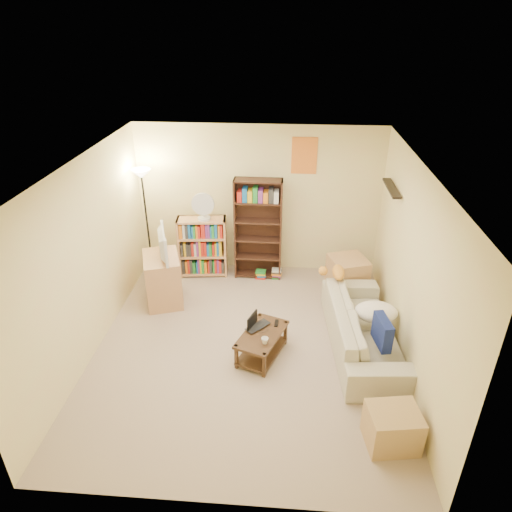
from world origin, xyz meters
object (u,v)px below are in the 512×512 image
Objects in this scene: tabby_cat at (336,272)px; floor_lamp at (143,192)px; mug at (265,341)px; short_bookshelf at (203,247)px; desk_fan at (203,207)px; end_cabinet at (392,428)px; side_table at (347,276)px; laptop at (260,328)px; tall_bookshelf at (258,227)px; coffee_table at (262,342)px; tv_stand at (163,279)px; television at (159,244)px; sofa at (363,328)px.

floor_lamp reaches higher than tabby_cat.
short_bookshelf reaches higher than mug.
desk_fan is at bearing -45.43° from short_bookshelf.
end_cabinet is at bearing -38.05° from mug.
tabby_cat reaches higher than side_table.
tall_bookshelf reaches higher than laptop.
coffee_table is at bearing -61.97° from desk_fan.
floor_lamp is at bearing 99.16° from tv_stand.
end_cabinet is (2.51, -3.31, -1.05)m from desk_fan.
mug is at bearing -122.93° from laptop.
tall_bookshelf is at bearing 96.26° from mug.
end_cabinet is at bearing -147.55° from television.
coffee_table is at bearing -144.99° from television.
mug is at bearing -82.88° from tall_bookshelf.
mug is 0.09× the size of short_bookshelf.
short_bookshelf is at bearing 169.74° from side_table.
tabby_cat is at bearing 18.61° from sofa.
tabby_cat reaches higher than end_cabinet.
floor_lamp is at bearing 155.80° from coffee_table.
tabby_cat is 0.74m from side_table.
short_bookshelf reaches higher than tabby_cat.
tabby_cat is 0.28× the size of tall_bookshelf.
tabby_cat is 2.44m from end_cabinet.
end_cabinet reaches higher than laptop.
television is at bearing -123.38° from short_bookshelf.
sofa is at bearing -35.86° from desk_fan.
laptop is 1.93m from tv_stand.
sofa is at bearing 20.82° from mug.
side_table reaches higher than end_cabinet.
mug is at bearing -68.28° from short_bookshelf.
television reaches higher than laptop.
laptop is 2.02m from side_table.
television is at bearing 163.80° from coffee_table.
coffee_table is 1.97× the size of desk_fan.
sofa is 5.27× the size of laptop.
television is at bearing -121.79° from desk_fan.
end_cabinet is (1.38, -1.08, -0.18)m from mug.
tv_stand is 1.01m from short_bookshelf.
laptop is 0.24× the size of tall_bookshelf.
side_table reaches higher than laptop.
floor_lamp reaches higher than side_table.
laptop is at bearing 93.83° from sofa.
tv_stand is (-1.65, 1.39, -0.01)m from mug.
coffee_table is 2.14m from television.
desk_fan is 4.29m from end_cabinet.
side_table reaches higher than mug.
tv_stand is 1.26× the size of side_table.
mug is at bearing -55.81° from coffee_table.
sofa is 1.58m from end_cabinet.
coffee_table is (-1.33, -0.29, -0.09)m from sofa.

